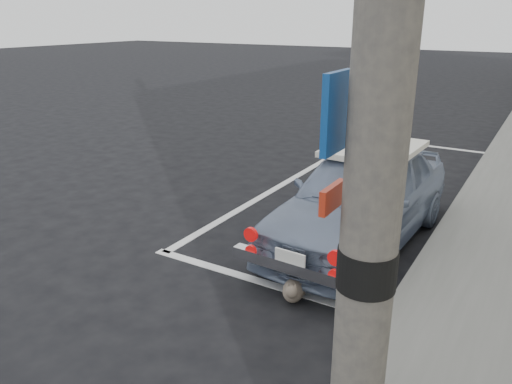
% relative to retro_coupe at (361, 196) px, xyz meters
% --- Properties ---
extents(ground, '(80.00, 80.00, 0.00)m').
position_rel_retro_coupe_xyz_m(ground, '(-0.97, -1.05, -0.61)').
color(ground, black).
rests_on(ground, ground).
extents(pline_rear, '(3.00, 0.12, 0.01)m').
position_rel_retro_coupe_xyz_m(pline_rear, '(-0.47, -1.55, -0.60)').
color(pline_rear, silver).
rests_on(pline_rear, ground).
extents(pline_front, '(3.00, 0.12, 0.01)m').
position_rel_retro_coupe_xyz_m(pline_front, '(-0.47, 5.45, -0.60)').
color(pline_front, silver).
rests_on(pline_front, ground).
extents(pline_side, '(0.12, 7.00, 0.01)m').
position_rel_retro_coupe_xyz_m(pline_side, '(-1.87, 1.95, -0.60)').
color(pline_side, silver).
rests_on(pline_side, ground).
extents(retro_coupe, '(1.57, 3.58, 1.20)m').
position_rel_retro_coupe_xyz_m(retro_coupe, '(0.00, 0.00, 0.00)').
color(retro_coupe, '#7A8AA8').
rests_on(retro_coupe, ground).
extents(cat, '(0.32, 0.49, 0.27)m').
position_rel_retro_coupe_xyz_m(cat, '(-0.06, -1.69, -0.48)').
color(cat, '#6C5F52').
rests_on(cat, ground).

